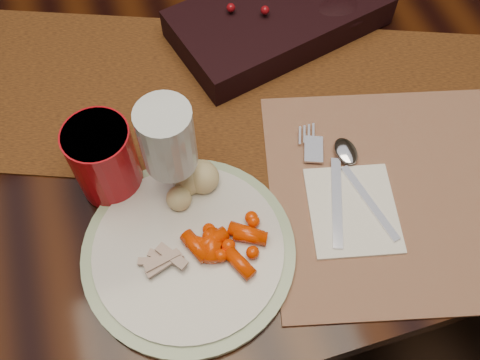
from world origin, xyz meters
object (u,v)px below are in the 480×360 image
object	(u,v)px
dinner_plate	(189,250)
baby_carrots	(229,239)
dining_table	(194,181)
wine_glass	(171,159)
placemat_main	(441,191)
mashed_potatoes	(192,185)
centerpiece	(279,13)
red_cup	(105,160)
napkin	(353,210)
turkey_shreds	(165,264)

from	to	relation	value
dinner_plate	baby_carrots	xyz separation A→B (m)	(0.05, -0.01, 0.02)
dining_table	wine_glass	bearing A→B (deg)	-102.65
placemat_main	mashed_potatoes	size ratio (longest dim) A/B	5.66
placemat_main	wine_glass	xyz separation A→B (m)	(-0.35, 0.10, 0.09)
baby_carrots	mashed_potatoes	distance (m)	0.09
dining_table	mashed_potatoes	distance (m)	0.49
dinner_plate	placemat_main	bearing A→B (deg)	-1.87
baby_carrots	mashed_potatoes	world-z (taller)	mashed_potatoes
dinner_plate	wine_glass	xyz separation A→B (m)	(0.01, 0.09, 0.08)
placemat_main	mashed_potatoes	xyz separation A→B (m)	(-0.33, 0.09, 0.04)
centerpiece	red_cup	xyz separation A→B (m)	(-0.32, -0.22, 0.03)
dinner_plate	napkin	world-z (taller)	dinner_plate
red_cup	napkin	bearing A→B (deg)	-24.40
centerpiece	baby_carrots	distance (m)	0.40
wine_glass	dining_table	bearing A→B (deg)	77.35
napkin	wine_glass	xyz separation A→B (m)	(-0.22, 0.09, 0.09)
centerpiece	dinner_plate	xyz separation A→B (m)	(-0.24, -0.35, -0.03)
red_cup	dinner_plate	bearing A→B (deg)	-60.41
dining_table	turkey_shreds	world-z (taller)	turkey_shreds
dinner_plate	turkey_shreds	world-z (taller)	turkey_shreds
dining_table	baby_carrots	distance (m)	0.52
placemat_main	baby_carrots	size ratio (longest dim) A/B	4.36
placemat_main	red_cup	distance (m)	0.46
centerpiece	placemat_main	world-z (taller)	centerpiece
dinner_plate	red_cup	size ratio (longest dim) A/B	2.34
baby_carrots	napkin	size ratio (longest dim) A/B	0.80
placemat_main	dinner_plate	world-z (taller)	dinner_plate
centerpiece	wine_glass	size ratio (longest dim) A/B	1.85
baby_carrots	wine_glass	xyz separation A→B (m)	(-0.05, 0.10, 0.06)
mashed_potatoes	baby_carrots	bearing A→B (deg)	-71.34
napkin	centerpiece	bearing A→B (deg)	100.15
napkin	red_cup	world-z (taller)	red_cup
dinner_plate	centerpiece	bearing A→B (deg)	55.34
dinner_plate	turkey_shreds	size ratio (longest dim) A/B	4.37
baby_carrots	red_cup	xyz separation A→B (m)	(-0.13, 0.14, 0.03)
mashed_potatoes	turkey_shreds	bearing A→B (deg)	-122.93
red_cup	wine_glass	size ratio (longest dim) A/B	0.63
baby_carrots	turkey_shreds	size ratio (longest dim) A/B	1.73
mashed_potatoes	wine_glass	size ratio (longest dim) A/B	0.45
turkey_shreds	red_cup	bearing A→B (deg)	105.89
centerpiece	mashed_potatoes	bearing A→B (deg)	-128.25
red_cup	placemat_main	bearing A→B (deg)	-18.43
dining_table	placemat_main	xyz separation A→B (m)	(0.30, -0.33, 0.38)
mashed_potatoes	napkin	xyz separation A→B (m)	(0.20, -0.08, -0.04)
turkey_shreds	red_cup	xyz separation A→B (m)	(-0.04, 0.15, 0.04)
dining_table	turkey_shreds	size ratio (longest dim) A/B	28.36
dining_table	placemat_main	bearing A→B (deg)	-48.11
placemat_main	dinner_plate	xyz separation A→B (m)	(-0.36, 0.01, 0.01)
centerpiece	red_cup	world-z (taller)	red_cup
centerpiece	placemat_main	distance (m)	0.38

